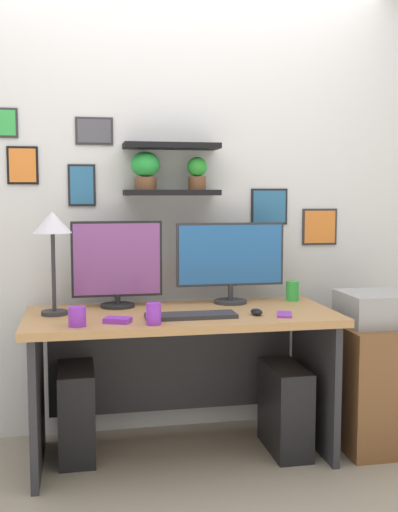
{
  "coord_description": "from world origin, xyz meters",
  "views": [
    {
      "loc": [
        -0.51,
        -3.07,
        1.35
      ],
      "look_at": [
        0.1,
        0.05,
        1.03
      ],
      "focal_mm": 43.96,
      "sensor_mm": 36.0,
      "label": 1
    }
  ],
  "objects": [
    {
      "name": "ground_plane",
      "position": [
        0.0,
        0.0,
        0.0
      ],
      "size": [
        8.0,
        8.0,
        0.0
      ],
      "primitive_type": "plane",
      "color": "gray"
    },
    {
      "name": "back_wall_assembly",
      "position": [
        -0.0,
        0.44,
        1.35
      ],
      "size": [
        4.4,
        0.24,
        2.7
      ],
      "color": "silver",
      "rests_on": "ground"
    },
    {
      "name": "desk",
      "position": [
        0.0,
        0.05,
        0.54
      ],
      "size": [
        1.56,
        0.68,
        0.75
      ],
      "color": "tan",
      "rests_on": "ground"
    },
    {
      "name": "monitor_left",
      "position": [
        -0.31,
        0.22,
        0.98
      ],
      "size": [
        0.48,
        0.18,
        0.45
      ],
      "color": "black",
      "rests_on": "desk"
    },
    {
      "name": "monitor_right",
      "position": [
        0.31,
        0.22,
        0.99
      ],
      "size": [
        0.59,
        0.18,
        0.44
      ],
      "color": "#2D2D33",
      "rests_on": "desk"
    },
    {
      "name": "keyboard",
      "position": [
        0.02,
        -0.14,
        0.76
      ],
      "size": [
        0.44,
        0.14,
        0.02
      ],
      "primitive_type": "cube",
      "color": "#2D2D33",
      "rests_on": "desk"
    },
    {
      "name": "computer_mouse",
      "position": [
        0.35,
        -0.14,
        0.77
      ],
      "size": [
        0.06,
        0.09,
        0.03
      ],
      "primitive_type": "ellipsoid",
      "color": "black",
      "rests_on": "desk"
    },
    {
      "name": "desk_lamp",
      "position": [
        -0.63,
        0.06,
        1.16
      ],
      "size": [
        0.19,
        0.19,
        0.51
      ],
      "color": "#2D2D33",
      "rests_on": "desk"
    },
    {
      "name": "cell_phone",
      "position": [
        0.48,
        -0.18,
        0.76
      ],
      "size": [
        0.11,
        0.15,
        0.01
      ],
      "primitive_type": "cube",
      "rotation": [
        0.0,
        0.0,
        -0.32
      ],
      "color": "purple",
      "rests_on": "desk"
    },
    {
      "name": "coffee_mug",
      "position": [
        -0.52,
        -0.24,
        0.8
      ],
      "size": [
        0.08,
        0.08,
        0.09
      ],
      "primitive_type": "cylinder",
      "color": "purple",
      "rests_on": "desk"
    },
    {
      "name": "pen_cup",
      "position": [
        -0.17,
        -0.26,
        0.8
      ],
      "size": [
        0.07,
        0.07,
        0.1
      ],
      "primitive_type": "cylinder",
      "color": "purple",
      "rests_on": "desk"
    },
    {
      "name": "scissors_tray",
      "position": [
        -0.33,
        -0.19,
        0.76
      ],
      "size": [
        0.14,
        0.12,
        0.02
      ],
      "primitive_type": "cube",
      "rotation": [
        0.0,
        0.0,
        -0.38
      ],
      "color": "purple",
      "rests_on": "desk"
    },
    {
      "name": "water_cup",
      "position": [
        0.67,
        0.22,
        0.81
      ],
      "size": [
        0.07,
        0.07,
        0.11
      ],
      "primitive_type": "cylinder",
      "color": "green",
      "rests_on": "desk"
    },
    {
      "name": "drawer_cabinet",
      "position": [
        1.05,
        -0.05,
        0.33
      ],
      "size": [
        0.44,
        0.5,
        0.66
      ],
      "primitive_type": "cube",
      "color": "brown",
      "rests_on": "ground"
    },
    {
      "name": "printer",
      "position": [
        1.05,
        -0.05,
        0.74
      ],
      "size": [
        0.38,
        0.34,
        0.17
      ],
      "primitive_type": "cube",
      "color": "#9E9EA3",
      "rests_on": "drawer_cabinet"
    },
    {
      "name": "computer_tower_left",
      "position": [
        -0.53,
        0.1,
        0.23
      ],
      "size": [
        0.18,
        0.4,
        0.46
      ],
      "primitive_type": "cube",
      "color": "black",
      "rests_on": "ground"
    },
    {
      "name": "computer_tower_right",
      "position": [
        0.54,
        -0.04,
        0.23
      ],
      "size": [
        0.18,
        0.4,
        0.46
      ],
      "primitive_type": "cube",
      "color": "black",
      "rests_on": "ground"
    }
  ]
}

